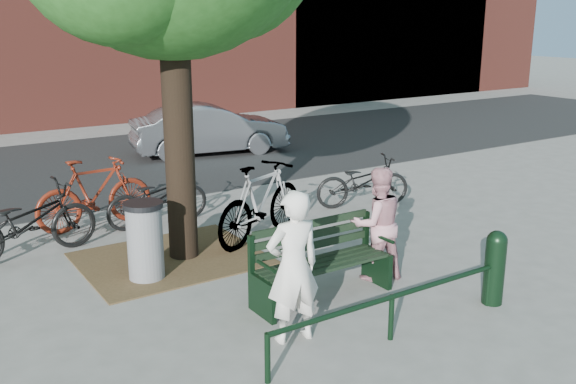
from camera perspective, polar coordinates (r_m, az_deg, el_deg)
ground at (r=7.78m, az=3.08°, el=-9.44°), size 90.00×90.00×0.00m
dirt_pit at (r=9.10m, az=-10.36°, el=-5.83°), size 2.40×2.00×0.02m
road at (r=15.14m, az=-16.27°, el=2.29°), size 40.00×7.00×0.01m
park_bench at (r=7.65m, az=2.78°, el=-5.98°), size 1.74×0.54×0.97m
guard_railing at (r=6.77m, az=9.21°, el=-9.79°), size 3.06×0.06×0.51m
person_left at (r=6.54m, az=0.46°, el=-6.68°), size 0.63×0.45×1.61m
person_right at (r=8.18m, az=7.91°, el=-2.80°), size 0.83×0.71×1.46m
bollard at (r=7.85m, az=17.91°, el=-6.18°), size 0.24×0.24×0.89m
litter_bin at (r=8.34m, az=-12.59°, el=-4.23°), size 0.50×0.50×1.02m
bicycle_a at (r=9.56m, az=-22.21°, el=-2.51°), size 2.05×0.97×1.04m
bicycle_b at (r=10.57m, az=-16.81°, el=-0.10°), size 1.92×0.66×1.13m
bicycle_c at (r=10.51m, az=-11.51°, el=-0.49°), size 1.73×0.64×0.90m
bicycle_d at (r=9.54m, az=-2.41°, el=-0.89°), size 2.05×1.27×1.19m
bicycle_e at (r=11.37m, az=6.67°, el=0.90°), size 1.80×1.11×0.89m
parked_car at (r=15.80m, az=-6.99°, el=5.56°), size 3.91×1.98×1.23m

